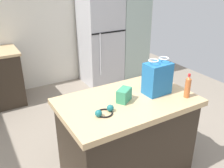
{
  "coord_description": "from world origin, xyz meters",
  "views": [
    {
      "loc": [
        -1.06,
        -1.9,
        2.04
      ],
      "look_at": [
        0.18,
        0.18,
        0.94
      ],
      "focal_mm": 39.91,
      "sensor_mm": 36.0,
      "label": 1
    }
  ],
  "objects_px": {
    "refrigerator": "(101,40)",
    "ear_defenders": "(105,112)",
    "kitchen_island": "(126,137)",
    "shopping_bag": "(157,78)",
    "tall_cabinet": "(130,28)",
    "small_box": "(124,95)",
    "bottle": "(188,87)"
  },
  "relations": [
    {
      "from": "small_box",
      "to": "kitchen_island",
      "type": "bearing_deg",
      "value": 8.06
    },
    {
      "from": "tall_cabinet",
      "to": "ear_defenders",
      "type": "distance_m",
      "value": 3.16
    },
    {
      "from": "refrigerator",
      "to": "ear_defenders",
      "type": "bearing_deg",
      "value": -117.47
    },
    {
      "from": "ear_defenders",
      "to": "shopping_bag",
      "type": "bearing_deg",
      "value": 7.76
    },
    {
      "from": "ear_defenders",
      "to": "kitchen_island",
      "type": "bearing_deg",
      "value": 20.29
    },
    {
      "from": "refrigerator",
      "to": "ear_defenders",
      "type": "distance_m",
      "value": 2.79
    },
    {
      "from": "shopping_bag",
      "to": "bottle",
      "type": "xyz_separation_m",
      "value": [
        0.2,
        -0.22,
        -0.05
      ]
    },
    {
      "from": "kitchen_island",
      "to": "tall_cabinet",
      "type": "height_order",
      "value": "tall_cabinet"
    },
    {
      "from": "refrigerator",
      "to": "ear_defenders",
      "type": "relative_size",
      "value": 8.65
    },
    {
      "from": "kitchen_island",
      "to": "small_box",
      "type": "distance_m",
      "value": 0.51
    },
    {
      "from": "shopping_bag",
      "to": "ear_defenders",
      "type": "bearing_deg",
      "value": -172.24
    },
    {
      "from": "tall_cabinet",
      "to": "small_box",
      "type": "xyz_separation_m",
      "value": [
        -1.68,
        -2.36,
        -0.05
      ]
    },
    {
      "from": "shopping_bag",
      "to": "ear_defenders",
      "type": "distance_m",
      "value": 0.68
    },
    {
      "from": "kitchen_island",
      "to": "shopping_bag",
      "type": "height_order",
      "value": "shopping_bag"
    },
    {
      "from": "kitchen_island",
      "to": "tall_cabinet",
      "type": "relative_size",
      "value": 0.67
    },
    {
      "from": "bottle",
      "to": "tall_cabinet",
      "type": "bearing_deg",
      "value": 67.28
    },
    {
      "from": "refrigerator",
      "to": "small_box",
      "type": "xyz_separation_m",
      "value": [
        -1.01,
        -2.36,
        0.11
      ]
    },
    {
      "from": "kitchen_island",
      "to": "tall_cabinet",
      "type": "bearing_deg",
      "value": 55.31
    },
    {
      "from": "refrigerator",
      "to": "small_box",
      "type": "distance_m",
      "value": 2.57
    },
    {
      "from": "tall_cabinet",
      "to": "ear_defenders",
      "type": "height_order",
      "value": "tall_cabinet"
    },
    {
      "from": "small_box",
      "to": "ear_defenders",
      "type": "relative_size",
      "value": 0.81
    },
    {
      "from": "refrigerator",
      "to": "tall_cabinet",
      "type": "relative_size",
      "value": 0.85
    },
    {
      "from": "tall_cabinet",
      "to": "bottle",
      "type": "height_order",
      "value": "tall_cabinet"
    },
    {
      "from": "refrigerator",
      "to": "shopping_bag",
      "type": "height_order",
      "value": "refrigerator"
    },
    {
      "from": "tall_cabinet",
      "to": "ear_defenders",
      "type": "relative_size",
      "value": 10.18
    },
    {
      "from": "small_box",
      "to": "bottle",
      "type": "xyz_separation_m",
      "value": [
        0.59,
        -0.25,
        0.05
      ]
    },
    {
      "from": "bottle",
      "to": "ear_defenders",
      "type": "relative_size",
      "value": 1.26
    },
    {
      "from": "tall_cabinet",
      "to": "bottle",
      "type": "distance_m",
      "value": 2.83
    },
    {
      "from": "kitchen_island",
      "to": "refrigerator",
      "type": "height_order",
      "value": "refrigerator"
    },
    {
      "from": "ear_defenders",
      "to": "refrigerator",
      "type": "bearing_deg",
      "value": 62.53
    },
    {
      "from": "tall_cabinet",
      "to": "ear_defenders",
      "type": "xyz_separation_m",
      "value": [
        -1.96,
        -2.48,
        -0.09
      ]
    },
    {
      "from": "refrigerator",
      "to": "bottle",
      "type": "height_order",
      "value": "refrigerator"
    }
  ]
}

